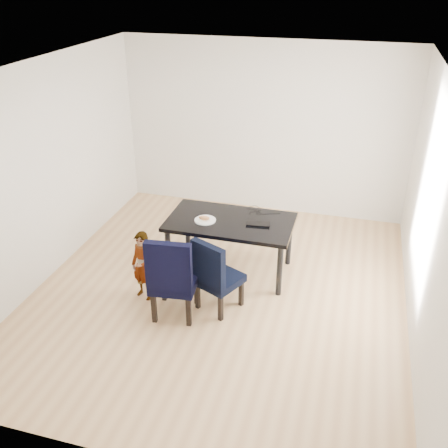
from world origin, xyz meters
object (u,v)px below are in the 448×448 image
(chair_left, at_px, (174,274))
(chair_right, at_px, (219,273))
(dining_table, at_px, (230,246))
(laptop, at_px, (258,223))
(plate, at_px, (205,220))
(child, at_px, (143,266))

(chair_left, height_order, chair_right, chair_left)
(dining_table, bearing_deg, laptop, 2.25)
(dining_table, distance_m, chair_left, 1.12)
(chair_left, height_order, laptop, chair_left)
(plate, height_order, laptop, laptop)
(chair_right, bearing_deg, child, -151.84)
(chair_left, height_order, child, chair_left)
(chair_left, relative_size, chair_right, 1.13)
(child, bearing_deg, chair_left, -3.83)
(chair_right, xyz_separation_m, plate, (-0.39, 0.71, 0.29))
(dining_table, height_order, chair_left, chair_left)
(chair_left, bearing_deg, dining_table, 63.73)
(child, distance_m, plate, 0.99)
(plate, distance_m, laptop, 0.68)
(child, bearing_deg, plate, 71.94)
(dining_table, xyz_separation_m, plate, (-0.31, -0.09, 0.38))
(dining_table, relative_size, chair_left, 1.51)
(laptop, bearing_deg, chair_right, 65.40)
(dining_table, relative_size, plate, 5.86)
(plate, bearing_deg, dining_table, 17.16)
(chair_right, xyz_separation_m, child, (-0.94, -0.05, -0.03))
(dining_table, bearing_deg, plate, -162.84)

